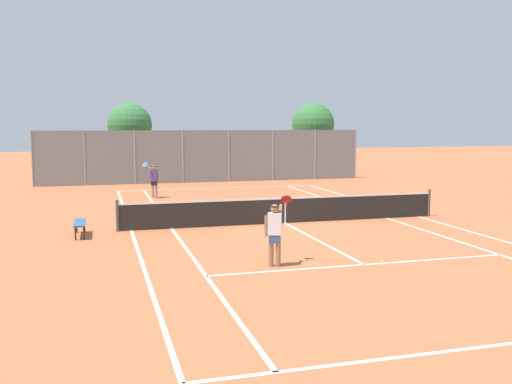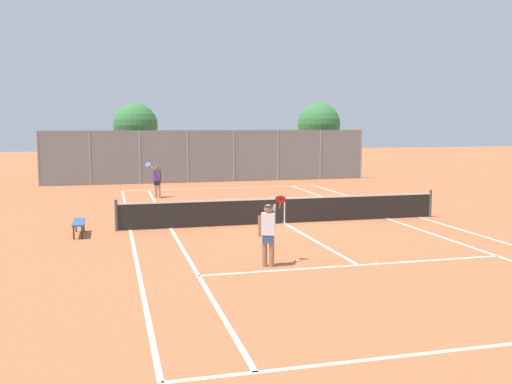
% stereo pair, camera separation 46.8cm
% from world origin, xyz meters
% --- Properties ---
extents(ground_plane, '(120.00, 120.00, 0.00)m').
position_xyz_m(ground_plane, '(0.00, 0.00, 0.00)').
color(ground_plane, '#BC663D').
extents(court_line_markings, '(11.10, 23.90, 0.01)m').
position_xyz_m(court_line_markings, '(0.00, 0.00, 0.00)').
color(court_line_markings, white).
rests_on(court_line_markings, ground).
extents(tennis_net, '(12.00, 0.10, 1.07)m').
position_xyz_m(tennis_net, '(0.00, 0.00, 0.51)').
color(tennis_net, '#474C47').
rests_on(tennis_net, ground).
extents(player_near_side, '(0.85, 0.68, 1.77)m').
position_xyz_m(player_near_side, '(-2.27, -5.93, 0.93)').
color(player_near_side, '#936B4C').
rests_on(player_near_side, ground).
extents(player_far_left, '(0.86, 0.67, 1.77)m').
position_xyz_m(player_far_left, '(-3.89, 8.57, 0.93)').
color(player_far_left, tan).
rests_on(player_far_left, ground).
extents(loose_tennis_ball_0, '(0.07, 0.07, 0.07)m').
position_xyz_m(loose_tennis_ball_0, '(4.87, 6.51, 0.03)').
color(loose_tennis_ball_0, '#D1DB33').
rests_on(loose_tennis_ball_0, ground).
extents(loose_tennis_ball_1, '(0.07, 0.07, 0.07)m').
position_xyz_m(loose_tennis_ball_1, '(-1.41, -5.68, 0.03)').
color(loose_tennis_ball_1, '#D1DB33').
rests_on(loose_tennis_ball_1, ground).
extents(loose_tennis_ball_2, '(0.07, 0.07, 0.07)m').
position_xyz_m(loose_tennis_ball_2, '(3.78, 3.86, 0.03)').
color(loose_tennis_ball_2, '#D1DB33').
rests_on(loose_tennis_ball_2, ground).
extents(loose_tennis_ball_3, '(0.07, 0.07, 0.07)m').
position_xyz_m(loose_tennis_ball_3, '(0.54, -6.34, 0.03)').
color(loose_tennis_ball_3, '#D1DB33').
rests_on(loose_tennis_ball_3, ground).
extents(courtside_bench, '(0.36, 1.50, 0.47)m').
position_xyz_m(courtside_bench, '(-7.14, -0.49, 0.41)').
color(courtside_bench, '#33598C').
rests_on(courtside_bench, ground).
extents(back_fence, '(20.35, 0.08, 3.24)m').
position_xyz_m(back_fence, '(0.00, 15.42, 1.62)').
color(back_fence, gray).
rests_on(back_fence, ground).
extents(tree_behind_left, '(2.90, 2.90, 4.97)m').
position_xyz_m(tree_behind_left, '(-4.44, 19.12, 3.45)').
color(tree_behind_left, brown).
rests_on(tree_behind_left, ground).
extents(tree_behind_right, '(3.00, 3.00, 5.08)m').
position_xyz_m(tree_behind_right, '(8.26, 18.32, 3.50)').
color(tree_behind_right, brown).
rests_on(tree_behind_right, ground).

